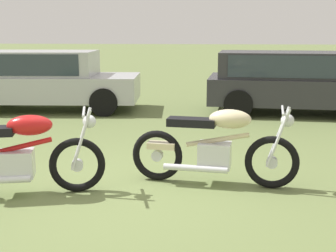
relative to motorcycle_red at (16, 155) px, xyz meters
The scene contains 5 objects.
ground_plane 1.31m from the motorcycle_red, 15.77° to the left, with size 120.00×120.00×0.00m, color olive.
motorcycle_red is the anchor object (origin of this frame).
motorcycle_cream 2.40m from the motorcycle_red, 14.50° to the left, with size 2.11×0.64×1.02m.
car_silver 6.13m from the motorcycle_red, 106.99° to the left, with size 4.29×2.08×1.43m.
car_charcoal 7.24m from the motorcycle_red, 55.17° to the left, with size 4.31×2.21×1.43m.
Camera 1 is at (1.08, -5.38, 1.92)m, focal length 49.53 mm.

